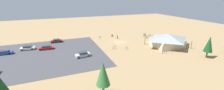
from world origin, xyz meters
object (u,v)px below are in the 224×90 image
at_px(car_red_inner_stall, 46,47).
at_px(visitor_by_pavilion, 145,34).
at_px(bicycle_purple_by_bin, 127,48).
at_px(pine_far_east, 103,74).
at_px(bicycle_black_yard_left, 147,38).
at_px(bike_pavilion, 168,39).
at_px(car_silver_front_row, 83,54).
at_px(bicycle_white_front_row, 114,48).
at_px(bicycle_silver_yard_front, 154,36).
at_px(bicycle_yellow_mid_cluster, 114,45).
at_px(car_white_second_row, 28,48).
at_px(pine_east, 209,44).
at_px(bicycle_green_lone_east, 148,36).
at_px(car_maroon_near_entry, 57,41).
at_px(trash_bin, 112,35).
at_px(car_blue_aisle_side, 4,52).
at_px(visitor_crossing_yard, 144,34).
at_px(lot_sign, 100,38).
at_px(visitor_at_bikes, 117,37).
at_px(bicycle_teal_near_sign, 150,35).

height_order(car_red_inner_stall, visitor_by_pavilion, visitor_by_pavilion).
bearing_deg(bicycle_purple_by_bin, car_red_inner_stall, -20.61).
bearing_deg(pine_far_east, bicycle_black_yard_left, -134.94).
xyz_separation_m(bike_pavilion, car_silver_front_row, (30.22, -1.91, -1.97)).
bearing_deg(bicycle_white_front_row, bicycle_silver_yard_front, -160.30).
distance_m(bicycle_yellow_mid_cluster, car_white_second_row, 29.91).
height_order(pine_east, car_red_inner_stall, pine_east).
height_order(pine_far_east, bicycle_green_lone_east, pine_far_east).
height_order(bicycle_purple_by_bin, car_red_inner_stall, car_red_inner_stall).
height_order(bike_pavilion, car_maroon_near_entry, bike_pavilion).
xyz_separation_m(trash_bin, car_white_second_row, (33.37, 5.93, 0.31)).
xyz_separation_m(car_red_inner_stall, car_blue_aisle_side, (12.06, 0.20, -0.03)).
relative_size(car_white_second_row, car_blue_aisle_side, 1.01).
relative_size(car_blue_aisle_side, visitor_by_pavilion, 2.84).
distance_m(car_silver_front_row, visitor_crossing_yard, 33.43).
xyz_separation_m(car_maroon_near_entry, car_blue_aisle_side, (15.58, 7.56, -0.01)).
bearing_deg(lot_sign, car_red_inner_stall, 6.14).
bearing_deg(bicycle_purple_by_bin, pine_far_east, 53.45).
xyz_separation_m(car_maroon_near_entry, car_white_second_row, (9.44, 5.51, 0.05)).
bearing_deg(pine_far_east, car_silver_front_row, -89.93).
height_order(pine_far_east, visitor_at_bikes, pine_far_east).
xyz_separation_m(bicycle_silver_yard_front, visitor_crossing_yard, (3.76, -2.25, 0.55)).
relative_size(pine_east, pine_far_east, 0.95).
relative_size(pine_east, car_maroon_near_entry, 1.49).
distance_m(car_white_second_row, visitor_crossing_yard, 46.97).
xyz_separation_m(car_white_second_row, visitor_crossing_yard, (-46.97, -0.65, 0.19)).
relative_size(car_silver_front_row, car_maroon_near_entry, 1.03).
relative_size(visitor_crossing_yard, visitor_at_bikes, 1.10).
relative_size(pine_east, bicycle_silver_yard_front, 4.49).
xyz_separation_m(bike_pavilion, bicycle_green_lone_east, (-1.79, -14.00, -2.40)).
distance_m(pine_far_east, car_maroon_near_entry, 38.86).
bearing_deg(bicycle_green_lone_east, lot_sign, -2.72).
bearing_deg(trash_bin, bicycle_green_lone_east, 156.01).
distance_m(bicycle_black_yard_left, visitor_crossing_yard, 3.41).
xyz_separation_m(trash_bin, car_maroon_near_entry, (23.92, 0.42, 0.27)).
relative_size(bicycle_yellow_mid_cluster, car_silver_front_row, 0.35).
xyz_separation_m(bicycle_green_lone_east, visitor_by_pavilion, (0.41, -1.89, 0.48)).
bearing_deg(bicycle_teal_near_sign, pine_far_east, 44.45).
relative_size(bicycle_purple_by_bin, visitor_at_bikes, 0.73).
xyz_separation_m(bicycle_white_front_row, car_red_inner_stall, (21.88, -7.96, 0.37)).
xyz_separation_m(pine_far_east, bicycle_yellow_mid_cluster, (-12.60, -25.25, -4.24)).
height_order(car_silver_front_row, visitor_by_pavilion, visitor_by_pavilion).
distance_m(lot_sign, visitor_crossing_yard, 21.04).
distance_m(bicycle_purple_by_bin, car_silver_front_row, 15.58).
relative_size(car_silver_front_row, visitor_at_bikes, 2.77).
distance_m(trash_bin, visitor_by_pavilion, 15.38).
xyz_separation_m(bike_pavilion, bicycle_black_yard_left, (0.36, -12.14, -2.40)).
bearing_deg(car_red_inner_stall, visitor_at_bikes, -172.53).
relative_size(bicycle_yellow_mid_cluster, visitor_at_bikes, 0.96).
distance_m(bicycle_green_lone_east, bicycle_black_yard_left, 2.84).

